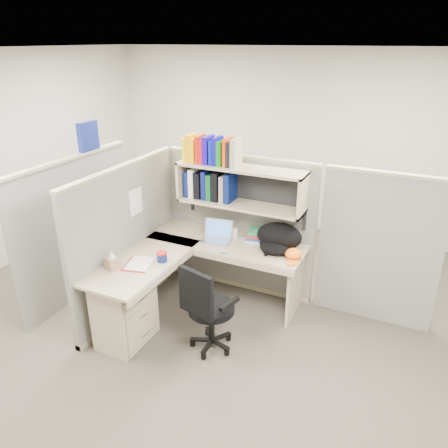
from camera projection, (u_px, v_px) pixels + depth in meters
The scene contains 14 objects.
ground at pixel (204, 325), 4.62m from camera, with size 6.00×6.00×0.00m, color #343028.
room_shell at pixel (200, 178), 3.98m from camera, with size 6.00×6.00×6.00m.
cubicle at pixel (192, 225), 4.78m from camera, with size 3.79×1.84×1.95m.
desk at pixel (154, 293), 4.37m from camera, with size 1.74×1.75×0.73m.
laptop at pixel (216, 232), 4.76m from camera, with size 0.31×0.31×0.23m, color #AFB0B4, non-canonical shape.
backpack at pixel (277, 238), 4.54m from camera, with size 0.48×0.37×0.29m, color black, non-canonical shape.
orange_cap at pixel (294, 254), 4.42m from camera, with size 0.18×0.21×0.10m, color orange, non-canonical shape.
snack_canister at pixel (162, 257), 4.35m from camera, with size 0.11×0.11×0.10m.
tissue_box at pixel (112, 260), 4.20m from camera, with size 0.12×0.12×0.19m, color #A0755A, non-canonical shape.
mouse at pixel (223, 251), 4.54m from camera, with size 0.08×0.05×0.03m, color #8493BB.
paper_cup at pixel (234, 233), 4.88m from camera, with size 0.08×0.08×0.11m, color silver.
book_stack at pixel (255, 235), 4.83m from camera, with size 0.18×0.24×0.12m, color gray, non-canonical shape.
loose_paper at pixel (140, 263), 4.33m from camera, with size 0.23×0.31×0.00m, color white, non-canonical shape.
task_chair at pixel (209, 321), 4.12m from camera, with size 0.53×0.49×0.93m.
Camera 1 is at (1.84, -3.37, 2.79)m, focal length 35.00 mm.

